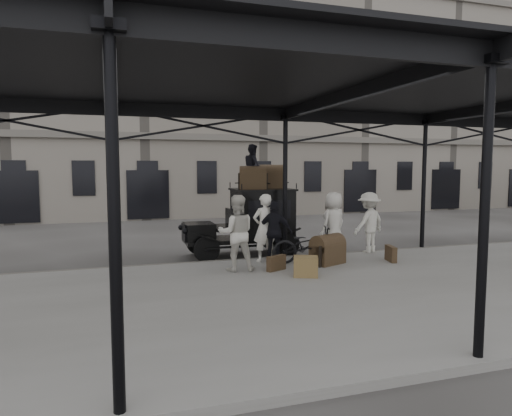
{
  "coord_description": "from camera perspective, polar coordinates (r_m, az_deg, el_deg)",
  "views": [
    {
      "loc": [
        -5.01,
        -10.94,
        2.91
      ],
      "look_at": [
        -1.06,
        1.6,
        1.7
      ],
      "focal_mm": 32.0,
      "sensor_mm": 36.0,
      "label": 1
    }
  ],
  "objects": [
    {
      "name": "steamer_trunk_roof_near",
      "position": [
        14.5,
        -0.4,
        3.58
      ],
      "size": [
        0.93,
        0.7,
        0.61
      ],
      "primitive_type": null,
      "rotation": [
        0.0,
        0.0,
        -0.24
      ],
      "color": "#453020",
      "rests_on": "taxi"
    },
    {
      "name": "porter_right",
      "position": [
        15.05,
        13.93,
        -1.75
      ],
      "size": [
        1.42,
        1.11,
        1.93
      ],
      "primitive_type": "imported",
      "rotation": [
        0.0,
        0.0,
        3.51
      ],
      "color": "beige",
      "rests_on": "platform"
    },
    {
      "name": "porter_left",
      "position": [
        13.18,
        1.03,
        -2.49
      ],
      "size": [
        0.79,
        0.6,
        1.96
      ],
      "primitive_type": "imported",
      "rotation": [
        0.0,
        0.0,
        3.33
      ],
      "color": "silver",
      "rests_on": "platform"
    },
    {
      "name": "porter_official",
      "position": [
        13.05,
        2.37,
        -3.01
      ],
      "size": [
        1.09,
        0.95,
        1.77
      ],
      "primitive_type": "imported",
      "rotation": [
        0.0,
        0.0,
        2.52
      ],
      "color": "black",
      "rests_on": "platform"
    },
    {
      "name": "building_frontage",
      "position": [
        29.65,
        -7.82,
        13.13
      ],
      "size": [
        64.0,
        8.0,
        14.0
      ],
      "primitive_type": "cube",
      "color": "slate",
      "rests_on": "ground"
    },
    {
      "name": "taxi",
      "position": [
        14.86,
        -0.38,
        -1.34
      ],
      "size": [
        3.65,
        1.55,
        2.18
      ],
      "color": "black",
      "rests_on": "ground"
    },
    {
      "name": "porter_centre",
      "position": [
        14.44,
        9.68,
        -1.9
      ],
      "size": [
        1.13,
        0.96,
        1.96
      ],
      "primitive_type": "imported",
      "rotation": [
        0.0,
        0.0,
        3.56
      ],
      "color": "beige",
      "rests_on": "platform"
    },
    {
      "name": "steamer_trunk_roof_far",
      "position": [
        15.16,
        1.81,
        3.72
      ],
      "size": [
        0.88,
        0.55,
        0.65
      ],
      "primitive_type": null,
      "rotation": [
        0.0,
        0.0,
        0.01
      ],
      "color": "#453020",
      "rests_on": "taxi"
    },
    {
      "name": "bicycle",
      "position": [
        13.05,
        6.49,
        -4.63
      ],
      "size": [
        2.11,
        1.15,
        1.05
      ],
      "primitive_type": "imported",
      "rotation": [
        0.0,
        0.0,
        1.34
      ],
      "color": "black",
      "rests_on": "platform"
    },
    {
      "name": "porter_roof",
      "position": [
        14.65,
        -0.39,
        5.21
      ],
      "size": [
        0.59,
        0.73,
        1.43
      ],
      "primitive_type": "imported",
      "rotation": [
        0.0,
        0.0,
        1.51
      ],
      "color": "black",
      "rests_on": "taxi"
    },
    {
      "name": "steamer_trunk_platform",
      "position": [
        13.11,
        8.93,
        -5.39
      ],
      "size": [
        1.11,
        0.93,
        0.7
      ],
      "primitive_type": null,
      "rotation": [
        0.0,
        0.0,
        0.42
      ],
      "color": "#453020",
      "rests_on": "platform"
    },
    {
      "name": "wicker_hamper",
      "position": [
        11.59,
        6.23,
        -7.28
      ],
      "size": [
        0.73,
        0.65,
        0.5
      ],
      "primitive_type": "cube",
      "rotation": [
        0.0,
        0.0,
        -0.4
      ],
      "color": "brown",
      "rests_on": "platform"
    },
    {
      "name": "suitcase_flat",
      "position": [
        12.17,
        2.56,
        -6.89
      ],
      "size": [
        0.61,
        0.4,
        0.4
      ],
      "primitive_type": "cube",
      "rotation": [
        0.0,
        0.0,
        0.45
      ],
      "color": "#453020",
      "rests_on": "platform"
    },
    {
      "name": "platform",
      "position": [
        10.63,
        11.52,
        -10.31
      ],
      "size": [
        28.0,
        8.0,
        0.15
      ],
      "primitive_type": "cube",
      "color": "slate",
      "rests_on": "ground"
    },
    {
      "name": "canopy",
      "position": [
        10.63,
        11.23,
        14.3
      ],
      "size": [
        22.5,
        9.0,
        4.74
      ],
      "color": "black",
      "rests_on": "ground"
    },
    {
      "name": "suitcase_upright",
      "position": [
        13.86,
        16.5,
        -5.5
      ],
      "size": [
        0.28,
        0.62,
        0.45
      ],
      "primitive_type": "cube",
      "rotation": [
        0.0,
        0.0,
        -0.23
      ],
      "color": "#453020",
      "rests_on": "platform"
    },
    {
      "name": "porter_midleft",
      "position": [
        12.03,
        -2.46,
        -3.13
      ],
      "size": [
        1.09,
        0.91,
        2.01
      ],
      "primitive_type": "imported",
      "rotation": [
        0.0,
        0.0,
        2.98
      ],
      "color": "beige",
      "rests_on": "platform"
    },
    {
      "name": "ground",
      "position": [
        12.38,
        6.98,
        -8.38
      ],
      "size": [
        120.0,
        120.0,
        0.0
      ],
      "primitive_type": "plane",
      "color": "#383533",
      "rests_on": "ground"
    }
  ]
}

